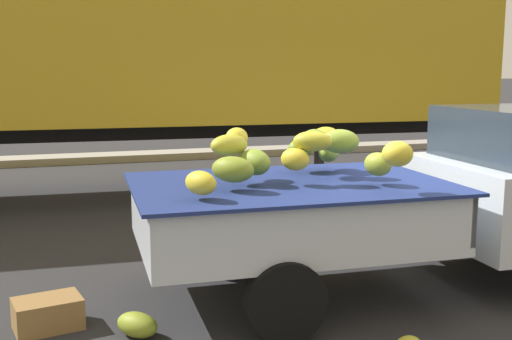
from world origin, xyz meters
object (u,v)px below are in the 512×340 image
pickup_truck (477,192)px  fallen_banana_bunch_near_tailgate (137,325)px  semi_trailer (121,39)px  produce_crate (48,314)px

pickup_truck → fallen_banana_bunch_near_tailgate: size_ratio=13.40×
pickup_truck → semi_trailer: (-2.86, 5.19, 1.65)m
semi_trailer → produce_crate: 5.81m
semi_trailer → produce_crate: bearing=-99.6°
pickup_truck → fallen_banana_bunch_near_tailgate: (-3.35, -0.34, -0.79)m
pickup_truck → produce_crate: size_ratio=9.54×
semi_trailer → fallen_banana_bunch_near_tailgate: size_ratio=32.74×
fallen_banana_bunch_near_tailgate → produce_crate: 0.77m
fallen_banana_bunch_near_tailgate → produce_crate: bearing=150.7°
produce_crate → fallen_banana_bunch_near_tailgate: bearing=-29.3°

